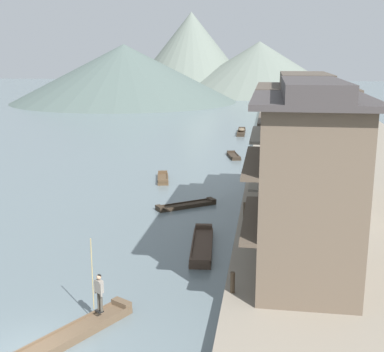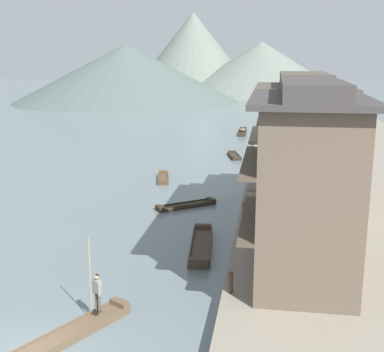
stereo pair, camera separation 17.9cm
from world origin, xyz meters
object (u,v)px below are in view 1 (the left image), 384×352
object	(u,v)px
mooring_post_dock_near	(233,282)
house_waterfront_nearest	(307,184)
boatman_person	(99,288)
house_waterfront_second	(301,151)
boat_moored_nearest	(202,246)
house_waterfront_tall	(304,153)
boat_moored_second	(186,205)
boat_midriver_drifting	(234,156)
mooring_post_dock_mid	(245,210)
boat_moored_third	(163,179)
boat_foreground_poled	(72,334)
boat_moored_far	(241,132)

from	to	relation	value
mooring_post_dock_near	house_waterfront_nearest	bearing A→B (deg)	35.38
boatman_person	house_waterfront_second	xyz separation A→B (m)	(8.33, 11.98, 3.54)
house_waterfront_nearest	boat_moored_nearest	bearing A→B (deg)	139.77
boat_moored_nearest	house_waterfront_tall	world-z (taller)	house_waterfront_tall
boat_moored_second	boat_midriver_drifting	size ratio (longest dim) A/B	1.11
boat_midriver_drifting	boat_moored_second	bearing A→B (deg)	-96.36
house_waterfront_second	mooring_post_dock_mid	size ratio (longest dim) A/B	9.16
boatman_person	house_waterfront_tall	bearing A→B (deg)	63.94
boatman_person	boat_midriver_drifting	size ratio (longest dim) A/B	0.83
mooring_post_dock_near	boatman_person	bearing A→B (deg)	-158.99
boat_midriver_drifting	boat_moored_third	bearing A→B (deg)	-115.57
mooring_post_dock_near	boat_foreground_poled	bearing A→B (deg)	-150.80
boat_foreground_poled	mooring_post_dock_mid	distance (m)	14.79
boat_moored_far	house_waterfront_nearest	bearing A→B (deg)	-83.44
boat_moored_far	house_waterfront_nearest	world-z (taller)	house_waterfront_nearest
boat_midriver_drifting	mooring_post_dock_mid	size ratio (longest dim) A/B	3.86
boatman_person	boat_moored_second	xyz separation A→B (m)	(0.87, 16.26, -1.36)
boatman_person	boat_moored_second	bearing A→B (deg)	86.94
boat_midriver_drifting	boatman_person	bearing A→B (deg)	-94.81
boatman_person	house_waterfront_second	distance (m)	15.02
boat_moored_nearest	boat_moored_second	size ratio (longest dim) A/B	1.40
boatman_person	mooring_post_dock_near	bearing A→B (deg)	21.01
boatman_person	mooring_post_dock_mid	world-z (taller)	boatman_person
boatman_person	house_waterfront_nearest	size ratio (longest dim) A/B	0.35
boat_moored_nearest	mooring_post_dock_mid	world-z (taller)	mooring_post_dock_mid
house_waterfront_second	boat_midriver_drifting	bearing A→B (deg)	103.45
boat_midriver_drifting	house_waterfront_tall	xyz separation A→B (m)	(6.02, -16.35, 3.59)
boat_moored_far	house_waterfront_tall	bearing A→B (deg)	-79.37
boat_moored_far	mooring_post_dock_mid	bearing A→B (deg)	-86.49
house_waterfront_nearest	boat_moored_third	bearing A→B (deg)	118.32
boatman_person	mooring_post_dock_mid	bearing A→B (deg)	67.21
boat_moored_second	boat_moored_third	size ratio (longest dim) A/B	1.12
boat_midriver_drifting	house_waterfront_tall	size ratio (longest dim) A/B	0.54
boatman_person	boat_moored_far	xyz separation A→B (m)	(2.76, 51.17, -1.23)
boat_moored_nearest	boat_moored_far	xyz separation A→B (m)	(-0.24, 42.68, 0.09)
boat_moored_nearest	mooring_post_dock_near	world-z (taller)	mooring_post_dock_near
boatman_person	boat_moored_far	distance (m)	51.25
boat_foreground_poled	house_waterfront_second	world-z (taller)	house_waterfront_second
boat_moored_far	mooring_post_dock_mid	xyz separation A→B (m)	(2.39, -38.90, 0.94)
mooring_post_dock_mid	house_waterfront_second	bearing A→B (deg)	-5.09
boat_moored_far	house_waterfront_second	world-z (taller)	house_waterfront_second
boatman_person	boat_moored_third	size ratio (longest dim) A/B	0.83
boat_moored_second	boat_moored_third	distance (m)	8.04
house_waterfront_tall	mooring_post_dock_near	bearing A→B (deg)	-103.08
house_waterfront_tall	boat_moored_nearest	bearing A→B (deg)	-121.21
boat_foreground_poled	house_waterfront_nearest	distance (m)	11.46
boat_moored_far	house_waterfront_second	size ratio (longest dim) A/B	0.65
boatman_person	boat_moored_third	world-z (taller)	boatman_person
boat_moored_third	mooring_post_dock_mid	bearing A→B (deg)	-56.60
boat_midriver_drifting	house_waterfront_nearest	world-z (taller)	house_waterfront_nearest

